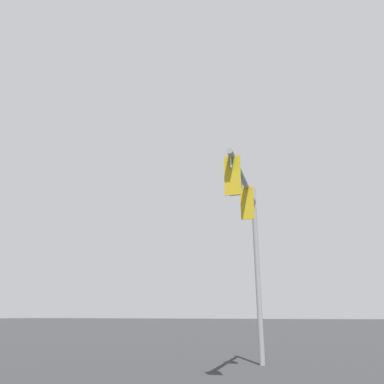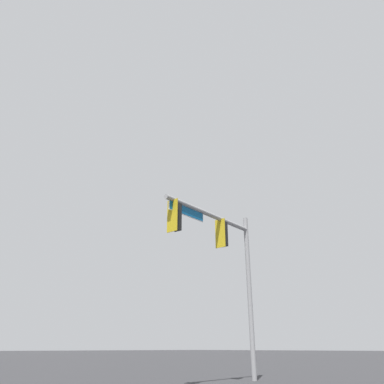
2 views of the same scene
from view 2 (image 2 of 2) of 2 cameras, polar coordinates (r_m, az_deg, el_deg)
name	(u,v)px [view 2 (image 2 of 2)]	position (r m, az deg, el deg)	size (l,w,h in m)	color
signal_pole_near	(222,249)	(16.67, 4.53, -8.63)	(5.82, 0.88, 7.29)	gray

